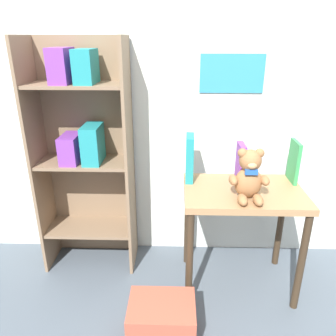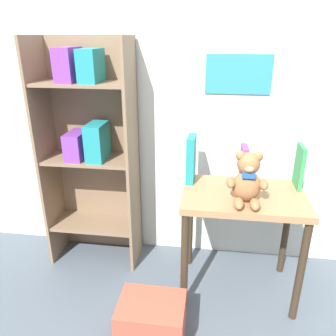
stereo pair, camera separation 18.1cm
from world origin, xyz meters
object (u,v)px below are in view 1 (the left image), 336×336
object	(u,v)px
bookshelf_side	(85,145)
teddy_bear	(249,176)
display_table	(242,206)
storage_bin	(162,321)
book_standing_green	(294,161)
book_standing_teal	(190,158)
book_standing_purple	(241,162)

from	to	relation	value
bookshelf_side	teddy_bear	world-z (taller)	bookshelf_side
display_table	storage_bin	world-z (taller)	display_table
book_standing_green	book_standing_teal	bearing A→B (deg)	-179.66
bookshelf_side	book_standing_purple	world-z (taller)	bookshelf_side
book_standing_purple	book_standing_green	distance (m)	0.30
teddy_bear	book_standing_green	bearing A→B (deg)	37.10
bookshelf_side	book_standing_green	xyz separation A→B (m)	(1.22, -0.10, -0.05)
display_table	bookshelf_side	bearing A→B (deg)	166.18
book_standing_green	bookshelf_side	bearing A→B (deg)	175.77
teddy_bear	storage_bin	distance (m)	0.84
teddy_bear	book_standing_purple	world-z (taller)	teddy_bear
display_table	book_standing_teal	world-z (taller)	book_standing_teal
book_standing_green	storage_bin	distance (m)	1.12
book_standing_purple	display_table	bearing A→B (deg)	-90.66
display_table	teddy_bear	bearing A→B (deg)	-90.91
display_table	teddy_bear	distance (m)	0.24
storage_bin	book_standing_purple	bearing A→B (deg)	52.73
book_standing_teal	book_standing_green	size ratio (longest dim) A/B	1.11
book_standing_purple	bookshelf_side	bearing A→B (deg)	174.55
display_table	storage_bin	distance (m)	0.74
teddy_bear	storage_bin	xyz separation A→B (m)	(-0.43, -0.32, -0.64)
book_standing_purple	storage_bin	xyz separation A→B (m)	(-0.43, -0.57, -0.63)
book_standing_purple	book_standing_green	world-z (taller)	book_standing_green
book_standing_teal	teddy_bear	bearing A→B (deg)	-35.78
teddy_bear	storage_bin	size ratio (longest dim) A/B	0.82
storage_bin	display_table	bearing A→B (deg)	44.09
display_table	book_standing_purple	distance (m)	0.26
bookshelf_side	teddy_bear	size ratio (longest dim) A/B	5.32
book_standing_purple	storage_bin	world-z (taller)	book_standing_purple
book_standing_teal	book_standing_purple	size ratio (longest dim) A/B	1.25
bookshelf_side	storage_bin	world-z (taller)	bookshelf_side
display_table	teddy_bear	world-z (taller)	teddy_bear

